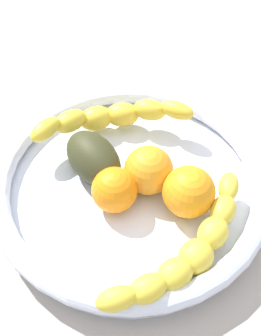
{
  "coord_description": "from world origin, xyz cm",
  "views": [
    {
      "loc": [
        -21.85,
        -21.04,
        43.87
      ],
      "look_at": [
        0.0,
        0.0,
        8.06
      ],
      "focal_mm": 40.44,
      "sensor_mm": 36.0,
      "label": 1
    }
  ],
  "objects_px": {
    "orange_mid_left": "(114,190)",
    "banana_draped_left": "(190,249)",
    "avocado_dark": "(93,158)",
    "orange_mid_right": "(189,192)",
    "banana_draped_right": "(110,117)",
    "orange_front": "(149,170)",
    "fruit_bowl": "(131,182)"
  },
  "relations": [
    {
      "from": "orange_mid_left",
      "to": "banana_draped_left",
      "type": "bearing_deg",
      "value": -88.79
    },
    {
      "from": "avocado_dark",
      "to": "orange_mid_right",
      "type": "bearing_deg",
      "value": -71.51
    },
    {
      "from": "banana_draped_right",
      "to": "orange_front",
      "type": "distance_m",
      "value": 0.11
    },
    {
      "from": "orange_mid_left",
      "to": "avocado_dark",
      "type": "height_order",
      "value": "avocado_dark"
    },
    {
      "from": "fruit_bowl",
      "to": "orange_mid_left",
      "type": "height_order",
      "value": "orange_mid_left"
    },
    {
      "from": "fruit_bowl",
      "to": "orange_mid_right",
      "type": "bearing_deg",
      "value": -75.08
    },
    {
      "from": "orange_front",
      "to": "avocado_dark",
      "type": "xyz_separation_m",
      "value": [
        -0.03,
        0.07,
        -0.0
      ]
    },
    {
      "from": "banana_draped_left",
      "to": "orange_mid_right",
      "type": "distance_m",
      "value": 0.07
    },
    {
      "from": "banana_draped_right",
      "to": "orange_mid_left",
      "type": "xyz_separation_m",
      "value": [
        -0.08,
        -0.09,
        -0.0
      ]
    },
    {
      "from": "avocado_dark",
      "to": "banana_draped_right",
      "type": "bearing_deg",
      "value": 29.22
    },
    {
      "from": "orange_mid_left",
      "to": "orange_mid_right",
      "type": "xyz_separation_m",
      "value": [
        0.06,
        -0.07,
        0.0
      ]
    },
    {
      "from": "orange_front",
      "to": "avocado_dark",
      "type": "distance_m",
      "value": 0.07
    },
    {
      "from": "banana_draped_right",
      "to": "orange_front",
      "type": "xyz_separation_m",
      "value": [
        -0.03,
        -0.1,
        -0.0
      ]
    },
    {
      "from": "fruit_bowl",
      "to": "orange_mid_left",
      "type": "distance_m",
      "value": 0.05
    },
    {
      "from": "orange_mid_right",
      "to": "orange_front",
      "type": "bearing_deg",
      "value": 97.83
    },
    {
      "from": "orange_front",
      "to": "avocado_dark",
      "type": "height_order",
      "value": "orange_front"
    },
    {
      "from": "banana_draped_right",
      "to": "orange_front",
      "type": "bearing_deg",
      "value": -108.41
    },
    {
      "from": "orange_mid_right",
      "to": "banana_draped_right",
      "type": "bearing_deg",
      "value": 80.57
    },
    {
      "from": "fruit_bowl",
      "to": "orange_front",
      "type": "height_order",
      "value": "orange_front"
    },
    {
      "from": "fruit_bowl",
      "to": "banana_draped_right",
      "type": "xyz_separation_m",
      "value": [
        0.05,
        0.08,
        0.03
      ]
    },
    {
      "from": "orange_front",
      "to": "orange_mid_right",
      "type": "distance_m",
      "value": 0.06
    },
    {
      "from": "fruit_bowl",
      "to": "banana_draped_left",
      "type": "height_order",
      "value": "banana_draped_left"
    },
    {
      "from": "fruit_bowl",
      "to": "banana_draped_right",
      "type": "distance_m",
      "value": 0.1
    },
    {
      "from": "orange_mid_right",
      "to": "fruit_bowl",
      "type": "bearing_deg",
      "value": 104.92
    },
    {
      "from": "orange_front",
      "to": "orange_mid_left",
      "type": "distance_m",
      "value": 0.05
    },
    {
      "from": "banana_draped_right",
      "to": "orange_mid_right",
      "type": "bearing_deg",
      "value": -99.43
    },
    {
      "from": "orange_mid_left",
      "to": "avocado_dark",
      "type": "xyz_separation_m",
      "value": [
        0.02,
        0.05,
        0.0
      ]
    },
    {
      "from": "fruit_bowl",
      "to": "orange_front",
      "type": "bearing_deg",
      "value": -57.05
    },
    {
      "from": "banana_draped_right",
      "to": "orange_mid_left",
      "type": "distance_m",
      "value": 0.12
    },
    {
      "from": "fruit_bowl",
      "to": "orange_front",
      "type": "relative_size",
      "value": 5.72
    },
    {
      "from": "orange_front",
      "to": "orange_mid_right",
      "type": "relative_size",
      "value": 0.98
    },
    {
      "from": "banana_draped_left",
      "to": "orange_front",
      "type": "bearing_deg",
      "value": 65.5
    }
  ]
}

